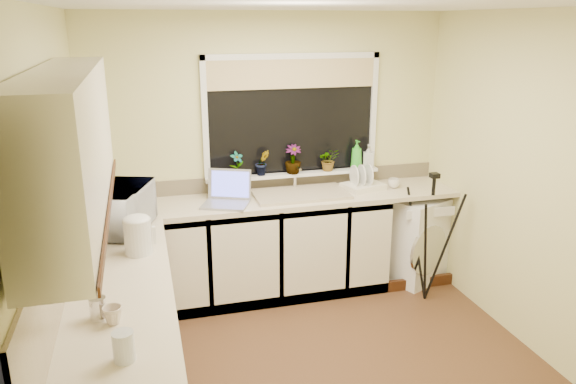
{
  "coord_description": "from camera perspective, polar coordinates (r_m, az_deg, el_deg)",
  "views": [
    {
      "loc": [
        -1.11,
        -3.21,
        2.36
      ],
      "look_at": [
        -0.09,
        0.55,
        1.15
      ],
      "focal_mm": 34.3,
      "sensor_mm": 36.0,
      "label": 1
    }
  ],
  "objects": [
    {
      "name": "windowsill",
      "position": [
        5.0,
        0.56,
        1.89
      ],
      "size": [
        1.6,
        0.14,
        0.03
      ],
      "primitive_type": "cube",
      "color": "white",
      "rests_on": "wall_back"
    },
    {
      "name": "cup_back",
      "position": [
        5.12,
        10.9,
        0.89
      ],
      "size": [
        0.12,
        0.12,
        0.09
      ],
      "primitive_type": "imported",
      "rotation": [
        0.0,
        0.0,
        0.08
      ],
      "color": "silver",
      "rests_on": "worktop_back"
    },
    {
      "name": "faucet",
      "position": [
        4.95,
        0.72,
        1.58
      ],
      "size": [
        0.03,
        0.03,
        0.24
      ],
      "primitive_type": "cylinder",
      "color": "silver",
      "rests_on": "worktop_back"
    },
    {
      "name": "washing_machine",
      "position": [
        5.38,
        12.84,
        -4.51
      ],
      "size": [
        0.74,
        0.73,
        0.81
      ],
      "primitive_type": "cube",
      "rotation": [
        0.0,
        0.0,
        0.42
      ],
      "color": "white",
      "rests_on": "floor"
    },
    {
      "name": "window_blind",
      "position": [
        4.87,
        0.5,
        12.14
      ],
      "size": [
        1.5,
        0.02,
        0.25
      ],
      "primitive_type": "cube",
      "color": "tan",
      "rests_on": "wall_back"
    },
    {
      "name": "cup_left",
      "position": [
        2.97,
        -17.72,
        -12.07
      ],
      "size": [
        0.11,
        0.11,
        0.09
      ],
      "primitive_type": "imported",
      "rotation": [
        0.0,
        0.0,
        -0.07
      ],
      "color": "beige",
      "rests_on": "worktop_left"
    },
    {
      "name": "wall_left",
      "position": [
        3.44,
        -22.52,
        -3.4
      ],
      "size": [
        0.0,
        3.0,
        3.0
      ],
      "primitive_type": "plane",
      "rotation": [
        1.57,
        0.0,
        1.57
      ],
      "color": "beige",
      "rests_on": "ground"
    },
    {
      "name": "steel_jar",
      "position": [
        3.03,
        -19.1,
        -11.34
      ],
      "size": [
        0.09,
        0.09,
        0.12
      ],
      "primitive_type": "cylinder",
      "color": "silver",
      "rests_on": "worktop_left"
    },
    {
      "name": "dish_rack",
      "position": [
        5.04,
        7.76,
        0.58
      ],
      "size": [
        0.41,
        0.35,
        0.05
      ],
      "primitive_type": "cube",
      "rotation": [
        0.0,
        0.0,
        0.27
      ],
      "color": "white",
      "rests_on": "worktop_back"
    },
    {
      "name": "worktop_left",
      "position": [
        3.27,
        -17.13,
        -10.5
      ],
      "size": [
        0.6,
        2.4,
        0.04
      ],
      "primitive_type": "cube",
      "color": "beige",
      "rests_on": "base_cabinet_left"
    },
    {
      "name": "base_cabinet_back",
      "position": [
        4.87,
        -4.7,
        -6.12
      ],
      "size": [
        2.55,
        0.6,
        0.86
      ],
      "primitive_type": "cube",
      "color": "silver",
      "rests_on": "floor"
    },
    {
      "name": "base_cabinet_left",
      "position": [
        3.49,
        -16.46,
        -17.06
      ],
      "size": [
        0.54,
        2.4,
        0.86
      ],
      "primitive_type": "cube",
      "color": "silver",
      "rests_on": "floor"
    },
    {
      "name": "plant_d",
      "position": [
        5.04,
        4.24,
        3.37
      ],
      "size": [
        0.2,
        0.18,
        0.21
      ],
      "primitive_type": "imported",
      "rotation": [
        0.0,
        0.0,
        -0.08
      ],
      "color": "#999999",
      "rests_on": "windowsill"
    },
    {
      "name": "sink",
      "position": [
        4.82,
        1.3,
        -0.21
      ],
      "size": [
        0.82,
        0.46,
        0.03
      ],
      "primitive_type": "cube",
      "color": "tan",
      "rests_on": "worktop_back"
    },
    {
      "name": "kettle",
      "position": [
        3.73,
        -15.3,
        -4.48
      ],
      "size": [
        0.18,
        0.18,
        0.23
      ],
      "primitive_type": "cylinder",
      "color": "silver",
      "rests_on": "worktop_left"
    },
    {
      "name": "soap_bottle_clear",
      "position": [
        5.2,
        8.33,
        3.73
      ],
      "size": [
        0.12,
        0.12,
        0.21
      ],
      "primitive_type": "imported",
      "rotation": [
        0.0,
        0.0,
        -0.33
      ],
      "color": "#999999",
      "rests_on": "windowsill"
    },
    {
      "name": "plant_a",
      "position": [
        4.83,
        -5.29,
        2.87
      ],
      "size": [
        0.14,
        0.11,
        0.23
      ],
      "primitive_type": "imported",
      "rotation": [
        0.0,
        0.0,
        0.31
      ],
      "color": "#999999",
      "rests_on": "windowsill"
    },
    {
      "name": "tripod",
      "position": [
        4.9,
        14.46,
        -4.64
      ],
      "size": [
        0.66,
        0.66,
        1.16
      ],
      "primitive_type": null,
      "rotation": [
        0.0,
        0.0,
        -0.18
      ],
      "color": "black",
      "rests_on": "floor"
    },
    {
      "name": "glass_jug",
      "position": [
        2.66,
        -16.67,
        -15.08
      ],
      "size": [
        0.1,
        0.1,
        0.14
      ],
      "primitive_type": "cylinder",
      "color": "silver",
      "rests_on": "worktop_left"
    },
    {
      "name": "wall_back",
      "position": [
        4.97,
        -1.88,
        4.05
      ],
      "size": [
        3.2,
        0.0,
        3.2
      ],
      "primitive_type": "plane",
      "rotation": [
        1.57,
        0.0,
        0.0
      ],
      "color": "beige",
      "rests_on": "ground"
    },
    {
      "name": "wall_right",
      "position": [
        4.35,
        24.09,
        0.6
      ],
      "size": [
        0.0,
        3.0,
        3.0
      ],
      "primitive_type": "plane",
      "rotation": [
        1.57,
        0.0,
        -1.57
      ],
      "color": "beige",
      "rests_on": "ground"
    },
    {
      "name": "window_glass",
      "position": [
        4.94,
        0.41,
        7.83
      ],
      "size": [
        1.5,
        0.02,
        1.0
      ],
      "primitive_type": "cube",
      "color": "black",
      "rests_on": "wall_back"
    },
    {
      "name": "wall_front",
      "position": [
        2.33,
        15.89,
        -12.63
      ],
      "size": [
        3.2,
        0.0,
        3.2
      ],
      "primitive_type": "plane",
      "rotation": [
        -1.57,
        0.0,
        0.0
      ],
      "color": "beige",
      "rests_on": "ground"
    },
    {
      "name": "plant_c",
      "position": [
        4.93,
        0.52,
        3.41
      ],
      "size": [
        0.16,
        0.16,
        0.26
      ],
      "primitive_type": "imported",
      "rotation": [
        0.0,
        0.0,
        -0.13
      ],
      "color": "#999999",
      "rests_on": "windowsill"
    },
    {
      "name": "ceiling",
      "position": [
        3.39,
        4.11,
        18.75
      ],
      "size": [
        3.2,
        3.2,
        0.0
      ],
      "primitive_type": "plane",
      "rotation": [
        3.14,
        0.0,
        0.0
      ],
      "color": "white",
      "rests_on": "ground"
    },
    {
      "name": "upper_cabinet",
      "position": [
        2.83,
        -21.67,
        4.63
      ],
      "size": [
        0.28,
        1.9,
        0.7
      ],
      "primitive_type": "cube",
      "color": "silver",
      "rests_on": "wall_left"
    },
    {
      "name": "splashback_back",
      "position": [
        5.02,
        -1.82,
        1.19
      ],
      "size": [
        3.2,
        0.02,
        0.14
      ],
      "primitive_type": "cube",
      "color": "beige",
      "rests_on": "wall_back"
    },
    {
      "name": "splashback_left",
      "position": [
        3.19,
        -22.71,
        -6.91
      ],
      "size": [
        0.02,
        2.4,
        0.45
      ],
      "primitive_type": "cube",
      "color": "beige",
      "rests_on": "wall_left"
    },
    {
      "name": "soap_bottle_green",
      "position": [
        5.12,
        7.12,
        3.87
      ],
      "size": [
        0.11,
        0.11,
        0.27
      ],
      "primitive_type": "imported",
      "rotation": [
        0.0,
        0.0,
        0.1
      ],
      "color": "green",
      "rests_on": "windowsill"
    },
    {
      "name": "floor",
      "position": [
        4.13,
        3.35,
        -17.59
      ],
      "size": [
        3.2,
        3.2,
        0.0
      ],
      "primitive_type": "plane",
      "color": "#553422",
      "rests_on": "ground"
    },
    {
      "name": "worktop_back",
      "position": [
        4.78,
        -1.0,
        -0.77
      ],
      "size": [
        3.2,
        0.6,
        0.04
      ],
      "primitive_type": "cube",
      "color": "beige",
      "rests_on": "base_cabinet_back"
    },
    {
      "name": "microwave",
      "position": [
        4.18,
        -17.24,
        -1.65
      ],
      "size": [
        0.57,
        0.68,
        0.32
      ],
      "primitive_type": "imported",
      "rotation": [
        0.0,
        0.0,
        1.24
      ],
      "color": "white",
      "rests_on": "worktop_left"
    },
    {
      "name": "plant_b",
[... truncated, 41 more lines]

